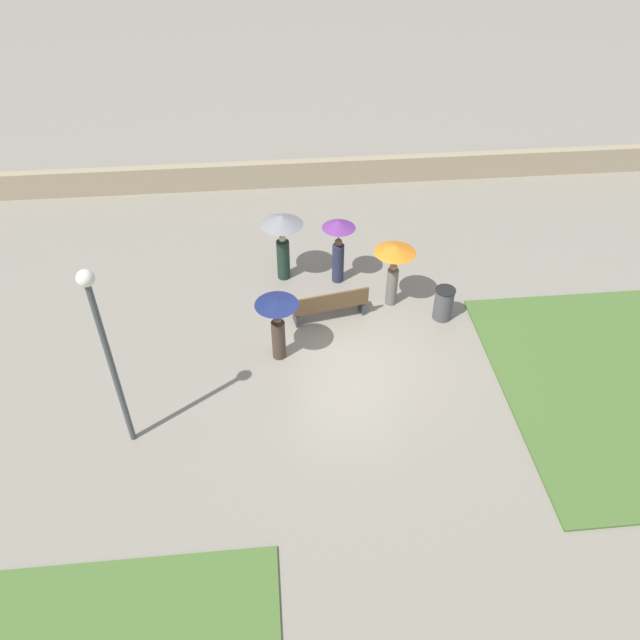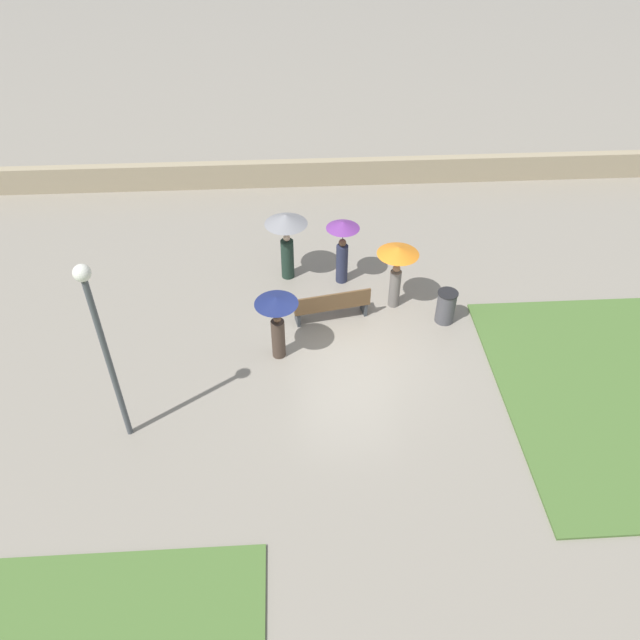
{
  "view_description": "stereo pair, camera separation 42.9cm",
  "coord_description": "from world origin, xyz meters",
  "px_view_note": "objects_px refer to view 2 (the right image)",
  "views": [
    {
      "loc": [
        1.79,
        11.01,
        10.52
      ],
      "look_at": [
        0.7,
        -0.27,
        0.93
      ],
      "focal_mm": 35.0,
      "sensor_mm": 36.0,
      "label": 1
    },
    {
      "loc": [
        1.37,
        11.04,
        10.52
      ],
      "look_at": [
        0.7,
        -0.27,
        0.93
      ],
      "focal_mm": 35.0,
      "sensor_mm": 36.0,
      "label": 2
    }
  ],
  "objects_px": {
    "crowd_person_grey": "(286,231)",
    "crowd_person_navy": "(277,315)",
    "trash_bin": "(446,307)",
    "crowd_person_orange": "(397,262)",
    "crowd_person_purple": "(342,242)",
    "park_bench": "(332,305)",
    "lamp_post": "(101,334)"
  },
  "relations": [
    {
      "from": "park_bench",
      "to": "crowd_person_navy",
      "type": "bearing_deg",
      "value": 32.17
    },
    {
      "from": "trash_bin",
      "to": "crowd_person_grey",
      "type": "height_order",
      "value": "crowd_person_grey"
    },
    {
      "from": "park_bench",
      "to": "trash_bin",
      "type": "bearing_deg",
      "value": 165.06
    },
    {
      "from": "lamp_post",
      "to": "crowd_person_orange",
      "type": "relative_size",
      "value": 2.39
    },
    {
      "from": "trash_bin",
      "to": "crowd_person_grey",
      "type": "xyz_separation_m",
      "value": [
        4.02,
        -2.19,
        1.04
      ]
    },
    {
      "from": "crowd_person_orange",
      "to": "crowd_person_purple",
      "type": "relative_size",
      "value": 0.96
    },
    {
      "from": "trash_bin",
      "to": "lamp_post",
      "type": "bearing_deg",
      "value": 23.7
    },
    {
      "from": "lamp_post",
      "to": "crowd_person_grey",
      "type": "xyz_separation_m",
      "value": [
        -3.51,
        -5.49,
        -1.33
      ]
    },
    {
      "from": "trash_bin",
      "to": "park_bench",
      "type": "bearing_deg",
      "value": -4.31
    },
    {
      "from": "crowd_person_orange",
      "to": "crowd_person_navy",
      "type": "distance_m",
      "value": 3.57
    },
    {
      "from": "crowd_person_navy",
      "to": "crowd_person_purple",
      "type": "xyz_separation_m",
      "value": [
        -1.78,
        -2.95,
        0.02
      ]
    },
    {
      "from": "lamp_post",
      "to": "trash_bin",
      "type": "xyz_separation_m",
      "value": [
        -7.53,
        -3.31,
        -2.37
      ]
    },
    {
      "from": "park_bench",
      "to": "crowd_person_grey",
      "type": "relative_size",
      "value": 1.01
    },
    {
      "from": "crowd_person_grey",
      "to": "lamp_post",
      "type": "bearing_deg",
      "value": 31.23
    },
    {
      "from": "crowd_person_grey",
      "to": "crowd_person_purple",
      "type": "distance_m",
      "value": 1.54
    },
    {
      "from": "trash_bin",
      "to": "crowd_person_orange",
      "type": "height_order",
      "value": "crowd_person_orange"
    },
    {
      "from": "trash_bin",
      "to": "crowd_person_orange",
      "type": "xyz_separation_m",
      "value": [
        1.22,
        -0.73,
        0.93
      ]
    },
    {
      "from": "crowd_person_grey",
      "to": "crowd_person_navy",
      "type": "distance_m",
      "value": 3.27
    },
    {
      "from": "lamp_post",
      "to": "crowd_person_orange",
      "type": "distance_m",
      "value": 7.62
    },
    {
      "from": "trash_bin",
      "to": "crowd_person_grey",
      "type": "relative_size",
      "value": 0.45
    },
    {
      "from": "park_bench",
      "to": "crowd_person_purple",
      "type": "relative_size",
      "value": 1.06
    },
    {
      "from": "trash_bin",
      "to": "crowd_person_purple",
      "type": "distance_m",
      "value": 3.26
    },
    {
      "from": "crowd_person_navy",
      "to": "crowd_person_purple",
      "type": "relative_size",
      "value": 0.93
    },
    {
      "from": "trash_bin",
      "to": "crowd_person_navy",
      "type": "xyz_separation_m",
      "value": [
        4.3,
        1.06,
        0.8
      ]
    },
    {
      "from": "lamp_post",
      "to": "crowd_person_purple",
      "type": "relative_size",
      "value": 2.29
    },
    {
      "from": "park_bench",
      "to": "crowd_person_grey",
      "type": "bearing_deg",
      "value": -71.46
    },
    {
      "from": "trash_bin",
      "to": "crowd_person_orange",
      "type": "distance_m",
      "value": 1.7
    },
    {
      "from": "park_bench",
      "to": "trash_bin",
      "type": "height_order",
      "value": "trash_bin"
    },
    {
      "from": "park_bench",
      "to": "lamp_post",
      "type": "relative_size",
      "value": 0.46
    },
    {
      "from": "crowd_person_navy",
      "to": "crowd_person_orange",
      "type": "bearing_deg",
      "value": -13.07
    },
    {
      "from": "crowd_person_purple",
      "to": "crowd_person_grey",
      "type": "bearing_deg",
      "value": -131.29
    },
    {
      "from": "crowd_person_navy",
      "to": "crowd_person_purple",
      "type": "height_order",
      "value": "crowd_person_purple"
    }
  ]
}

